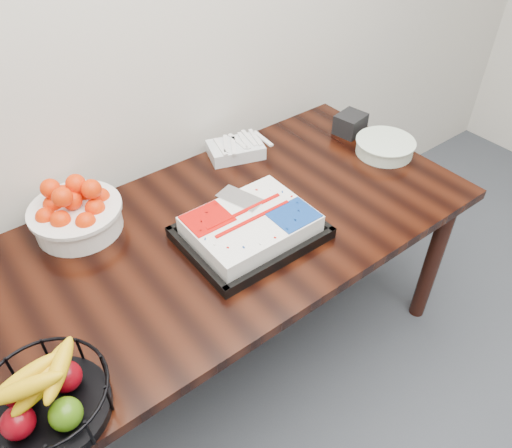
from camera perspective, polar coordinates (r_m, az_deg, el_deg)
table at (r=1.84m, az=-2.88°, el=-2.01°), size 1.80×0.90×0.75m
cake_tray at (r=1.70m, az=-0.63°, el=-0.39°), size 0.46×0.37×0.10m
tangerine_bowl at (r=1.82m, az=-19.98°, el=1.56°), size 0.32×0.32×0.20m
fruit_basket at (r=1.37m, az=-22.73°, el=-17.85°), size 0.31×0.31×0.16m
plate_stack at (r=2.20m, az=14.50°, el=8.54°), size 0.25×0.25×0.06m
fork_bag at (r=2.12m, az=-2.34°, el=8.55°), size 0.26×0.21×0.06m
napkin_box at (r=2.31m, az=10.72°, el=11.19°), size 0.14×0.13×0.09m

